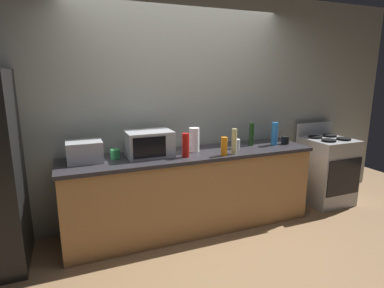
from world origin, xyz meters
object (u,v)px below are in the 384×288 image
(paper_towel_roll, at_px, (194,140))
(bottle_vinegar, at_px, (234,141))
(mug_white, at_px, (236,144))
(mug_green, at_px, (115,154))
(microwave, at_px, (149,144))
(bottle_dish_soap, at_px, (224,146))
(stove_range, at_px, (326,170))
(bottle_wine, at_px, (252,134))
(bottle_spray_cleaner, at_px, (275,134))
(bottle_hot_sauce, at_px, (186,145))
(toaster_oven, at_px, (85,152))
(mug_black, at_px, (285,140))

(paper_towel_roll, height_order, bottle_vinegar, bottle_vinegar)
(bottle_vinegar, xyz_separation_m, mug_white, (0.16, 0.22, -0.09))
(mug_white, distance_m, mug_green, 1.39)
(microwave, xyz_separation_m, bottle_vinegar, (0.88, -0.26, 0.00))
(bottle_dish_soap, xyz_separation_m, mug_white, (0.29, 0.24, -0.05))
(bottle_dish_soap, relative_size, mug_white, 1.85)
(stove_range, height_order, microwave, microwave)
(bottle_wine, distance_m, mug_white, 0.27)
(mug_green, bearing_deg, mug_white, -2.84)
(mug_white, bearing_deg, bottle_wine, 14.80)
(stove_range, relative_size, paper_towel_roll, 4.00)
(stove_range, distance_m, mug_green, 2.87)
(microwave, xyz_separation_m, mug_white, (1.04, -0.04, -0.08))
(bottle_spray_cleaner, xyz_separation_m, bottle_wine, (-0.28, 0.09, -0.00))
(paper_towel_roll, relative_size, mug_green, 2.75)
(paper_towel_roll, relative_size, mug_white, 2.49)
(paper_towel_roll, relative_size, bottle_hot_sauce, 1.06)
(bottle_wine, bearing_deg, mug_white, -165.20)
(mug_green, bearing_deg, toaster_oven, -177.15)
(stove_range, relative_size, mug_black, 11.31)
(bottle_spray_cleaner, relative_size, bottle_vinegar, 1.00)
(bottle_spray_cleaner, xyz_separation_m, bottle_hot_sauce, (-1.22, -0.12, -0.01))
(toaster_oven, relative_size, bottle_wine, 1.23)
(bottle_hot_sauce, bearing_deg, bottle_dish_soap, -14.09)
(toaster_oven, height_order, bottle_spray_cleaner, bottle_spray_cleaner)
(stove_range, distance_m, mug_black, 0.90)
(microwave, bearing_deg, bottle_wine, 1.03)
(microwave, relative_size, bottle_hot_sauce, 1.89)
(mug_green, bearing_deg, bottle_vinegar, -13.31)
(stove_range, distance_m, mug_white, 1.52)
(mug_green, relative_size, mug_black, 1.03)
(microwave, distance_m, bottle_hot_sauce, 0.39)
(paper_towel_roll, bearing_deg, stove_range, -1.47)
(bottle_spray_cleaner, relative_size, bottle_dish_soap, 1.39)
(microwave, height_order, paper_towel_roll, same)
(microwave, relative_size, mug_black, 5.03)
(paper_towel_roll, xyz_separation_m, bottle_wine, (0.77, 0.02, 0.00))
(microwave, distance_m, mug_black, 1.72)
(mug_white, bearing_deg, bottle_vinegar, -125.64)
(paper_towel_roll, height_order, bottle_wine, bottle_wine)
(toaster_oven, bearing_deg, bottle_wine, 0.32)
(bottle_hot_sauce, distance_m, mug_green, 0.73)
(bottle_vinegar, distance_m, bottle_dish_soap, 0.14)
(stove_range, xyz_separation_m, mug_black, (-0.76, -0.03, 0.49))
(toaster_oven, relative_size, bottle_spray_cleaner, 1.22)
(toaster_oven, distance_m, bottle_vinegar, 1.55)
(paper_towel_roll, xyz_separation_m, mug_white, (0.52, -0.04, -0.08))
(toaster_oven, height_order, bottle_dish_soap, toaster_oven)
(bottle_spray_cleaner, xyz_separation_m, mug_green, (-1.91, 0.09, -0.09))
(bottle_vinegar, xyz_separation_m, mug_black, (0.84, 0.19, -0.09))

